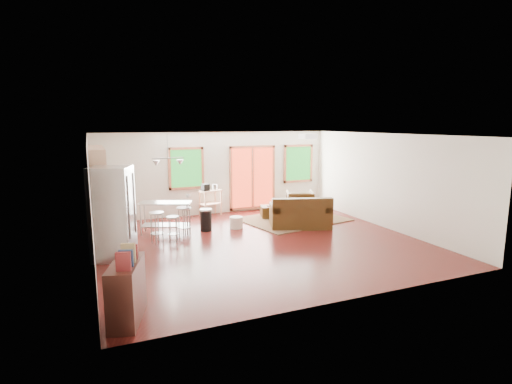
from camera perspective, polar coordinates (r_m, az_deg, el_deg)
name	(u,v)px	position (r m, az deg, el deg)	size (l,w,h in m)	color
floor	(261,243)	(9.81, 0.68, -7.26)	(7.50, 7.00, 0.02)	#3B0E0D
ceiling	(261,134)	(9.38, 0.71, 8.23)	(7.50, 7.00, 0.02)	white
back_wall	(217,173)	(12.77, -5.57, 2.71)	(7.50, 0.02, 2.60)	beige
left_wall	(91,202)	(8.75, -22.55, -1.28)	(0.02, 7.00, 2.60)	beige
right_wall	(387,181)	(11.51, 18.15, 1.49)	(0.02, 7.00, 2.60)	beige
front_wall	(349,224)	(6.50, 13.10, -4.41)	(7.50, 0.02, 2.60)	beige
window_left	(186,168)	(12.45, -9.92, 3.35)	(1.10, 0.05, 1.30)	#195A1C
french_doors	(253,178)	(13.15, -0.49, 2.08)	(1.60, 0.05, 2.10)	red
window_right	(298,163)	(13.83, 6.06, 4.07)	(1.10, 0.05, 1.30)	#195A1C
rug	(293,219)	(12.09, 5.33, -3.89)	(2.89, 2.22, 0.03)	#495E3A
loveseat	(300,215)	(11.20, 6.34, -3.27)	(1.86, 1.41, 0.88)	#33200B
coffee_table	(288,208)	(11.97, 4.59, -2.26)	(1.10, 0.68, 0.43)	#3B1914
armchair	(300,201)	(12.74, 6.28, -1.34)	(0.82, 0.76, 0.84)	#33200B
ottoman	(270,212)	(12.27, 2.01, -2.84)	(0.55, 0.55, 0.37)	#33200B
pouf	(236,222)	(11.07, -2.84, -4.37)	(0.37, 0.37, 0.32)	white
vase	(294,204)	(11.91, 5.45, -1.68)	(0.23, 0.23, 0.30)	silver
book	(299,201)	(12.12, 6.14, -1.29)	(0.22, 0.03, 0.29)	maroon
cabinets	(103,203)	(10.49, -20.99, -1.51)	(0.64, 2.24, 2.30)	tan
refrigerator	(113,213)	(8.96, -19.74, -2.87)	(1.00, 0.99, 1.98)	#B7BABC
island	(165,212)	(10.72, -12.81, -2.79)	(1.42, 0.98, 0.84)	#B7BABC
cup	(188,195)	(10.56, -9.66, -0.49)	(0.11, 0.09, 0.11)	white
bar_stool_a	(157,220)	(9.94, -14.01, -3.90)	(0.47, 0.47, 0.76)	#B7BABC
bar_stool_b	(173,223)	(9.95, -11.78, -4.34)	(0.39, 0.39, 0.64)	#B7BABC
bar_stool_c	(184,215)	(10.36, -10.25, -3.21)	(0.47, 0.47, 0.76)	#B7BABC
trash_can	(206,220)	(10.86, -7.17, -3.95)	(0.32, 0.32, 0.60)	black
kitchen_cart	(210,194)	(12.53, -6.64, -0.25)	(0.76, 0.59, 1.02)	tan
bookshelf	(127,290)	(6.29, -17.99, -13.23)	(0.66, 1.06, 1.17)	#3B1914
ceiling_flush	(308,136)	(10.64, 7.42, 7.90)	(0.35, 0.35, 0.12)	white
pendant_light	(168,162)	(10.32, -12.44, 4.18)	(0.80, 0.18, 0.79)	gray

